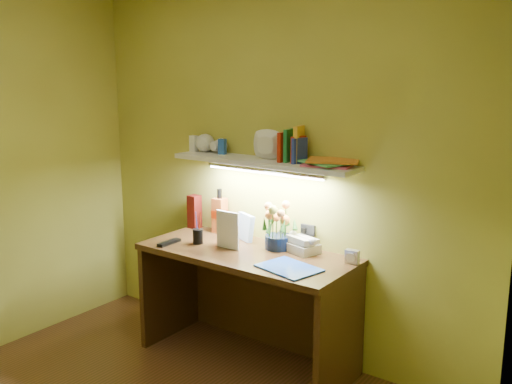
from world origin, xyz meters
TOP-DOWN VIEW (x-y plane):
  - desk at (0.00, 1.20)m, footprint 1.40×0.60m
  - flower_bouquet at (0.13, 1.37)m, footprint 0.23×0.23m
  - telephone at (0.30, 1.39)m, footprint 0.23×0.20m
  - desk_clock at (0.65, 1.38)m, footprint 0.08×0.05m
  - whisky_bottle at (-0.41, 1.44)m, footprint 0.09×0.09m
  - whisky_box at (-0.64, 1.43)m, footprint 0.08×0.08m
  - pen_cup at (-0.36, 1.15)m, footprint 0.08×0.08m
  - art_card at (-0.16, 1.40)m, footprint 0.18×0.11m
  - tv_remote at (-0.51, 1.03)m, footprint 0.05×0.18m
  - blue_folder at (0.40, 1.08)m, footprint 0.39×0.32m
  - desk_book_a at (-0.26, 1.22)m, footprint 0.15×0.05m
  - desk_book_b at (-0.23, 1.18)m, footprint 0.18×0.02m
  - wall_shelf at (0.01, 1.38)m, footprint 1.32×0.32m

SIDE VIEW (x-z plane):
  - desk at x=0.00m, z-range 0.00..0.75m
  - blue_folder at x=0.40m, z-range 0.75..0.76m
  - tv_remote at x=-0.51m, z-range 0.75..0.77m
  - desk_clock at x=0.65m, z-range 0.75..0.83m
  - telephone at x=0.30m, z-range 0.75..0.87m
  - pen_cup at x=-0.36m, z-range 0.75..0.92m
  - art_card at x=-0.16m, z-range 0.75..0.93m
  - desk_book_a at x=-0.26m, z-range 0.75..0.95m
  - whisky_box at x=-0.64m, z-range 0.75..0.99m
  - desk_book_b at x=-0.23m, z-range 0.75..0.99m
  - flower_bouquet at x=0.13m, z-range 0.75..1.05m
  - whisky_bottle at x=-0.41m, z-range 0.75..1.06m
  - wall_shelf at x=0.01m, z-range 1.21..1.46m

